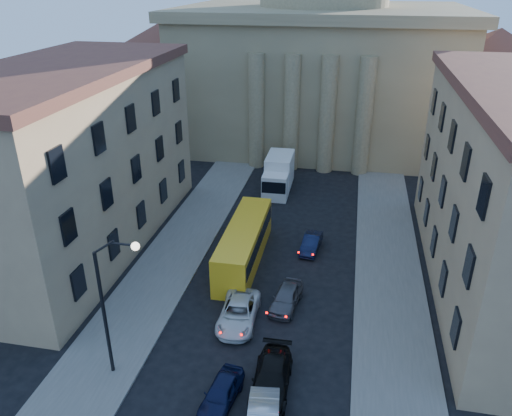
# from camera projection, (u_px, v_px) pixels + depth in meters

# --- Properties ---
(sidewalk_left) EXTENTS (5.00, 60.00, 0.15)m
(sidewalk_left) POSITION_uv_depth(u_px,v_px,m) (160.00, 275.00, 37.78)
(sidewalk_left) COLOR #615E58
(sidewalk_left) RESTS_ON ground
(sidewalk_right) EXTENTS (5.00, 60.00, 0.15)m
(sidewalk_right) POSITION_uv_depth(u_px,v_px,m) (391.00, 302.00, 34.78)
(sidewalk_right) COLOR #615E58
(sidewalk_right) RESTS_ON ground
(church) EXTENTS (68.02, 28.76, 36.60)m
(church) POSITION_uv_depth(u_px,v_px,m) (321.00, 49.00, 64.41)
(church) COLOR #81704F
(church) RESTS_ON ground
(building_left) EXTENTS (11.60, 26.60, 14.70)m
(building_left) POSITION_uv_depth(u_px,v_px,m) (70.00, 159.00, 39.67)
(building_left) COLOR tan
(building_left) RESTS_ON ground
(street_lamp) EXTENTS (2.62, 0.44, 8.83)m
(street_lamp) POSITION_uv_depth(u_px,v_px,m) (111.00, 297.00, 26.41)
(street_lamp) COLOR black
(street_lamp) RESTS_ON ground
(car_left_near) EXTENTS (2.06, 4.05, 1.32)m
(car_left_near) POSITION_uv_depth(u_px,v_px,m) (221.00, 393.00, 26.49)
(car_left_near) COLOR black
(car_left_near) RESTS_ON ground
(car_left_mid) EXTENTS (2.58, 5.21, 1.42)m
(car_left_mid) POSITION_uv_depth(u_px,v_px,m) (239.00, 313.00, 32.63)
(car_left_mid) COLOR silver
(car_left_mid) RESTS_ON ground
(car_right_mid) EXTENTS (2.16, 5.05, 1.45)m
(car_right_mid) POSITION_uv_depth(u_px,v_px,m) (271.00, 378.00, 27.34)
(car_right_mid) COLOR black
(car_right_mid) RESTS_ON ground
(car_right_far) EXTENTS (2.17, 4.30, 1.40)m
(car_right_far) POSITION_uv_depth(u_px,v_px,m) (286.00, 297.00, 34.20)
(car_right_far) COLOR #4F4E53
(car_right_far) RESTS_ON ground
(car_right_distant) EXTENTS (1.72, 3.89, 1.24)m
(car_right_distant) POSITION_uv_depth(u_px,v_px,m) (311.00, 243.00, 41.13)
(car_right_distant) COLOR black
(car_right_distant) RESTS_ON ground
(city_bus) EXTENTS (2.65, 11.06, 3.11)m
(city_bus) POSITION_uv_depth(u_px,v_px,m) (244.00, 243.00, 39.10)
(city_bus) COLOR yellow
(city_bus) RESTS_ON ground
(box_truck) EXTENTS (2.68, 6.58, 3.60)m
(box_truck) POSITION_uv_depth(u_px,v_px,m) (278.00, 175.00, 52.03)
(box_truck) COLOR white
(box_truck) RESTS_ON ground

